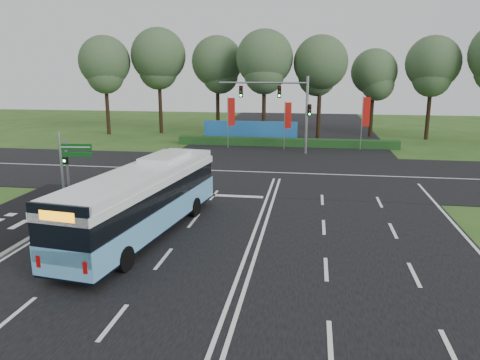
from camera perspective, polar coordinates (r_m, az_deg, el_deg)
name	(u,v)px	position (r m, az deg, el deg)	size (l,w,h in m)	color
ground	(257,225)	(23.69, 2.13, -5.46)	(120.00, 120.00, 0.00)	#27511B
road_main	(257,224)	(23.69, 2.13, -5.42)	(20.00, 120.00, 0.04)	black
road_cross	(276,173)	(35.20, 4.45, 0.87)	(120.00, 14.00, 0.05)	black
kerb_strip	(39,233)	(24.29, -23.32, -5.97)	(0.25, 18.00, 0.12)	gray
city_bus	(143,200)	(22.07, -11.74, -2.46)	(4.08, 12.24, 3.45)	#5DA6D9
pedestrian_signal	(67,169)	(28.82, -20.33, 1.29)	(0.32, 0.43, 3.69)	gray
street_sign	(68,164)	(26.15, -20.22, 1.84)	(1.74, 0.27, 4.48)	gray
banner_flag_left	(230,115)	(45.77, -1.18, 7.92)	(0.71, 0.26, 5.00)	gray
banner_flag_mid	(287,118)	(45.06, 5.77, 7.48)	(0.65, 0.27, 4.63)	gray
banner_flag_right	(365,115)	(46.25, 14.99, 7.63)	(0.76, 0.14, 5.15)	gray
traffic_light_gantry	(287,102)	(42.93, 5.75, 9.39)	(8.41, 0.28, 7.00)	gray
hedge	(286,142)	(47.39, 5.66, 4.58)	(22.00, 1.20, 0.80)	#153714
blue_hoarding	(250,131)	(50.13, 1.25, 5.94)	(10.00, 0.30, 2.20)	#1F5FAB
eucalyptus_row	(288,60)	(53.18, 5.83, 14.32)	(48.63, 9.49, 12.33)	black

